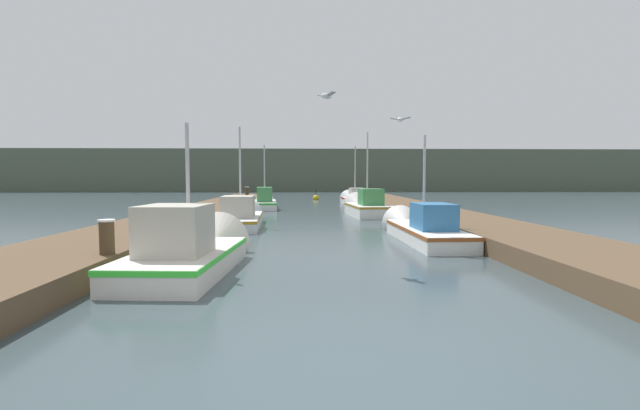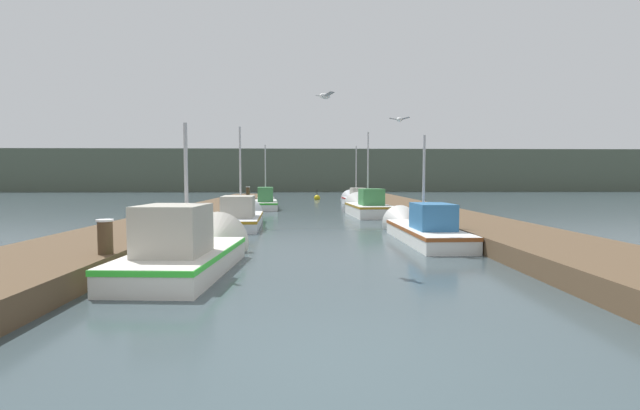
{
  "view_description": "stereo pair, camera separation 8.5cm",
  "coord_description": "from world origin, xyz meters",
  "px_view_note": "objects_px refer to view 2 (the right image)",
  "views": [
    {
      "loc": [
        -0.4,
        -4.26,
        1.98
      ],
      "look_at": [
        0.14,
        12.27,
        0.91
      ],
      "focal_mm": 24.0,
      "sensor_mm": 36.0,
      "label": 1
    },
    {
      "loc": [
        -0.31,
        -4.26,
        1.98
      ],
      "look_at": [
        0.14,
        12.27,
        0.91
      ],
      "focal_mm": 24.0,
      "sensor_mm": 36.0,
      "label": 2
    }
  ],
  "objects_px": {
    "fishing_boat_1": "(420,228)",
    "mooring_piling_3": "(106,248)",
    "mooring_piling_0": "(375,199)",
    "channel_buoy": "(317,198)",
    "fishing_boat_2": "(242,216)",
    "fishing_boat_4": "(266,202)",
    "fishing_boat_5": "(355,199)",
    "fishing_boat_0": "(191,250)",
    "seagull_lead": "(399,119)",
    "mooring_piling_2": "(248,198)",
    "seagull_1": "(325,96)",
    "fishing_boat_3": "(366,207)",
    "mooring_piling_1": "(163,231)"
  },
  "relations": [
    {
      "from": "seagull_1",
      "to": "seagull_lead",
      "type": "bearing_deg",
      "value": -79.31
    },
    {
      "from": "mooring_piling_3",
      "to": "seagull_lead",
      "type": "relative_size",
      "value": 2.11
    },
    {
      "from": "fishing_boat_2",
      "to": "mooring_piling_3",
      "type": "distance_m",
      "value": 9.49
    },
    {
      "from": "fishing_boat_0",
      "to": "seagull_1",
      "type": "height_order",
      "value": "seagull_1"
    },
    {
      "from": "fishing_boat_2",
      "to": "mooring_piling_3",
      "type": "height_order",
      "value": "fishing_boat_2"
    },
    {
      "from": "fishing_boat_3",
      "to": "mooring_piling_0",
      "type": "bearing_deg",
      "value": 71.07
    },
    {
      "from": "fishing_boat_4",
      "to": "fishing_boat_5",
      "type": "bearing_deg",
      "value": 26.95
    },
    {
      "from": "fishing_boat_2",
      "to": "fishing_boat_4",
      "type": "xyz_separation_m",
      "value": [
        0.02,
        9.74,
        0.04
      ]
    },
    {
      "from": "fishing_boat_0",
      "to": "mooring_piling_3",
      "type": "relative_size",
      "value": 4.08
    },
    {
      "from": "fishing_boat_1",
      "to": "mooring_piling_1",
      "type": "xyz_separation_m",
      "value": [
        -7.26,
        -2.79,
        0.28
      ]
    },
    {
      "from": "fishing_boat_1",
      "to": "fishing_boat_2",
      "type": "distance_m",
      "value": 7.68
    },
    {
      "from": "mooring_piling_2",
      "to": "seagull_1",
      "type": "distance_m",
      "value": 18.28
    },
    {
      "from": "fishing_boat_2",
      "to": "seagull_1",
      "type": "relative_size",
      "value": 11.27
    },
    {
      "from": "mooring_piling_0",
      "to": "mooring_piling_2",
      "type": "height_order",
      "value": "mooring_piling_2"
    },
    {
      "from": "fishing_boat_5",
      "to": "seagull_lead",
      "type": "distance_m",
      "value": 20.08
    },
    {
      "from": "fishing_boat_2",
      "to": "fishing_boat_5",
      "type": "height_order",
      "value": "fishing_boat_5"
    },
    {
      "from": "fishing_boat_5",
      "to": "seagull_1",
      "type": "height_order",
      "value": "fishing_boat_5"
    },
    {
      "from": "mooring_piling_1",
      "to": "seagull_1",
      "type": "height_order",
      "value": "seagull_1"
    },
    {
      "from": "fishing_boat_2",
      "to": "seagull_lead",
      "type": "bearing_deg",
      "value": -52.71
    },
    {
      "from": "mooring_piling_1",
      "to": "mooring_piling_3",
      "type": "height_order",
      "value": "mooring_piling_1"
    },
    {
      "from": "fishing_boat_4",
      "to": "mooring_piling_2",
      "type": "relative_size",
      "value": 4.02
    },
    {
      "from": "fishing_boat_4",
      "to": "fishing_boat_5",
      "type": "relative_size",
      "value": 1.18
    },
    {
      "from": "channel_buoy",
      "to": "seagull_lead",
      "type": "relative_size",
      "value": 1.9
    },
    {
      "from": "fishing_boat_2",
      "to": "fishing_boat_4",
      "type": "bearing_deg",
      "value": 86.36
    },
    {
      "from": "mooring_piling_3",
      "to": "channel_buoy",
      "type": "height_order",
      "value": "mooring_piling_3"
    },
    {
      "from": "fishing_boat_2",
      "to": "seagull_1",
      "type": "bearing_deg",
      "value": -72.59
    },
    {
      "from": "mooring_piling_0",
      "to": "fishing_boat_2",
      "type": "bearing_deg",
      "value": -126.29
    },
    {
      "from": "fishing_boat_0",
      "to": "seagull_lead",
      "type": "distance_m",
      "value": 6.46
    },
    {
      "from": "seagull_lead",
      "to": "fishing_boat_0",
      "type": "bearing_deg",
      "value": 50.6
    },
    {
      "from": "fishing_boat_2",
      "to": "fishing_boat_0",
      "type": "bearing_deg",
      "value": -91.95
    },
    {
      "from": "fishing_boat_1",
      "to": "mooring_piling_3",
      "type": "xyz_separation_m",
      "value": [
        -7.6,
        -5.13,
        0.23
      ]
    },
    {
      "from": "channel_buoy",
      "to": "mooring_piling_0",
      "type": "bearing_deg",
      "value": -71.58
    },
    {
      "from": "fishing_boat_0",
      "to": "seagull_1",
      "type": "bearing_deg",
      "value": 10.42
    },
    {
      "from": "fishing_boat_0",
      "to": "seagull_lead",
      "type": "height_order",
      "value": "seagull_lead"
    },
    {
      "from": "fishing_boat_1",
      "to": "channel_buoy",
      "type": "relative_size",
      "value": 5.56
    },
    {
      "from": "mooring_piling_2",
      "to": "channel_buoy",
      "type": "height_order",
      "value": "mooring_piling_2"
    },
    {
      "from": "fishing_boat_3",
      "to": "mooring_piling_1",
      "type": "xyz_separation_m",
      "value": [
        -6.72,
        -11.65,
        0.21
      ]
    },
    {
      "from": "fishing_boat_1",
      "to": "fishing_boat_3",
      "type": "height_order",
      "value": "fishing_boat_3"
    },
    {
      "from": "mooring_piling_0",
      "to": "channel_buoy",
      "type": "bearing_deg",
      "value": 108.42
    },
    {
      "from": "fishing_boat_2",
      "to": "fishing_boat_3",
      "type": "bearing_deg",
      "value": 34.55
    },
    {
      "from": "fishing_boat_0",
      "to": "mooring_piling_2",
      "type": "relative_size",
      "value": 3.36
    },
    {
      "from": "fishing_boat_4",
      "to": "mooring_piling_1",
      "type": "distance_m",
      "value": 16.84
    },
    {
      "from": "mooring_piling_3",
      "to": "seagull_lead",
      "type": "bearing_deg",
      "value": 26.75
    },
    {
      "from": "fishing_boat_2",
      "to": "seagull_lead",
      "type": "height_order",
      "value": "fishing_boat_2"
    },
    {
      "from": "fishing_boat_2",
      "to": "fishing_boat_4",
      "type": "height_order",
      "value": "fishing_boat_4"
    },
    {
      "from": "fishing_boat_5",
      "to": "mooring_piling_0",
      "type": "bearing_deg",
      "value": -81.98
    },
    {
      "from": "mooring_piling_0",
      "to": "mooring_piling_2",
      "type": "distance_m",
      "value": 8.16
    },
    {
      "from": "fishing_boat_3",
      "to": "fishing_boat_4",
      "type": "relative_size",
      "value": 0.9
    },
    {
      "from": "fishing_boat_3",
      "to": "channel_buoy",
      "type": "xyz_separation_m",
      "value": [
        -2.27,
        15.73,
        -0.26
      ]
    },
    {
      "from": "mooring_piling_0",
      "to": "channel_buoy",
      "type": "relative_size",
      "value": 1.17
    }
  ]
}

